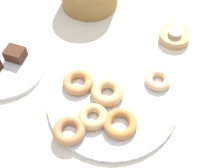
# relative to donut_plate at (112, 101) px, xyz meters

# --- Properties ---
(ground_plane) EXTENTS (2.40, 2.40, 0.00)m
(ground_plane) POSITION_rel_donut_plate_xyz_m (0.00, 0.00, -0.01)
(ground_plane) COLOR beige
(donut_plate) EXTENTS (0.36, 0.36, 0.01)m
(donut_plate) POSITION_rel_donut_plate_xyz_m (0.00, 0.00, 0.00)
(donut_plate) COLOR silver
(donut_plate) RESTS_ON ground_plane
(donut_0) EXTENTS (0.12, 0.12, 0.02)m
(donut_0) POSITION_rel_donut_plate_xyz_m (0.02, -0.08, 0.02)
(donut_0) COLOR #BC7A3D
(donut_0) RESTS_ON donut_plate
(donut_1) EXTENTS (0.09, 0.09, 0.02)m
(donut_1) POSITION_rel_donut_plate_xyz_m (0.13, 0.06, 0.02)
(donut_1) COLOR #EABC84
(donut_1) RESTS_ON donut_plate
(donut_2) EXTENTS (0.09, 0.09, 0.02)m
(donut_2) POSITION_rel_donut_plate_xyz_m (-0.05, -0.06, 0.02)
(donut_2) COLOR tan
(donut_2) RESTS_ON donut_plate
(donut_3) EXTENTS (0.08, 0.08, 0.02)m
(donut_3) POSITION_rel_donut_plate_xyz_m (-0.11, -0.10, 0.02)
(donut_3) COLOR #B27547
(donut_3) RESTS_ON donut_plate
(donut_4) EXTENTS (0.13, 0.13, 0.03)m
(donut_4) POSITION_rel_donut_plate_xyz_m (-0.02, 0.01, 0.02)
(donut_4) COLOR tan
(donut_4) RESTS_ON donut_plate
(donut_5) EXTENTS (0.10, 0.10, 0.02)m
(donut_5) POSITION_rel_donut_plate_xyz_m (-0.10, 0.05, 0.02)
(donut_5) COLOR #C6844C
(donut_5) RESTS_ON donut_plate
(cake_plate) EXTENTS (0.24, 0.24, 0.01)m
(cake_plate) POSITION_rel_donut_plate_xyz_m (-0.32, 0.12, 0.00)
(cake_plate) COLOR silver
(cake_plate) RESTS_ON ground_plane
(brownie_far) EXTENTS (0.07, 0.06, 0.03)m
(brownie_far) POSITION_rel_donut_plate_xyz_m (-0.29, 0.15, 0.02)
(brownie_far) COLOR #472819
(brownie_far) RESTS_ON cake_plate
(candle_holder) EXTENTS (0.10, 0.10, 0.03)m
(candle_holder) POSITION_rel_donut_plate_xyz_m (0.19, 0.24, 0.01)
(candle_holder) COLOR tan
(candle_holder) RESTS_ON ground_plane
(tealight) EXTENTS (0.04, 0.04, 0.01)m
(tealight) POSITION_rel_donut_plate_xyz_m (0.19, 0.24, 0.03)
(tealight) COLOR silver
(tealight) RESTS_ON candle_holder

